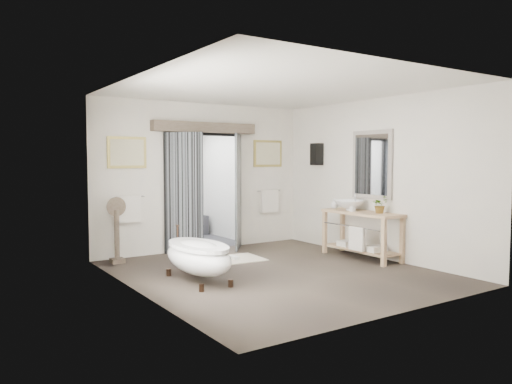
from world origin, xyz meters
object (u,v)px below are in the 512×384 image
at_px(vanity, 361,231).
at_px(basin, 349,205).
at_px(rug, 229,260).
at_px(clawfoot_tub, 198,256).

height_order(vanity, basin, basin).
bearing_deg(vanity, rug, 150.49).
xyz_separation_m(clawfoot_tub, vanity, (3.25, -0.09, 0.13)).
relative_size(clawfoot_tub, basin, 2.80).
relative_size(clawfoot_tub, vanity, 0.97).
distance_m(vanity, rug, 2.45).
height_order(rug, basin, basin).
distance_m(clawfoot_tub, basin, 3.28).
height_order(vanity, rug, vanity).
bearing_deg(clawfoot_tub, basin, 3.39).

